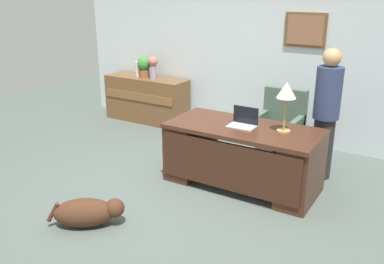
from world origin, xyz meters
The scene contains 13 objects.
ground_plane centered at (0.00, 0.00, 0.00)m, with size 12.00×12.00×0.00m, color #4C5651.
back_wall centered at (0.00, 2.60, 1.35)m, with size 7.00×0.16×2.70m.
desk centered at (0.51, 0.72, 0.42)m, with size 1.83×0.86×0.76m.
credenza centered at (-2.09, 2.25, 0.40)m, with size 1.57×0.50×0.81m.
armchair centered at (0.62, 1.73, 0.46)m, with size 0.60×0.59×1.02m.
person_standing centered at (1.27, 1.51, 0.85)m, with size 0.32×0.32×1.66m.
dog_lying centered at (-0.43, -0.93, 0.16)m, with size 0.69×0.61×0.30m.
laptop centered at (0.49, 0.78, 0.82)m, with size 0.32×0.22×0.22m.
desk_lamp centered at (0.98, 0.81, 1.22)m, with size 0.22×0.22×0.58m.
vase_with_flowers centered at (-1.93, 2.25, 1.04)m, with size 0.17×0.17×0.38m.
vase_empty centered at (-2.26, 2.25, 0.94)m, with size 0.11×0.11×0.27m, color silver.
potted_plant centered at (-2.12, 2.25, 1.01)m, with size 0.24×0.24×0.36m.
dog_toy_bone centered at (-0.81, -0.89, 0.03)m, with size 0.15×0.05×0.05m, color beige.
Camera 1 is at (2.44, -3.59, 2.34)m, focal length 39.06 mm.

